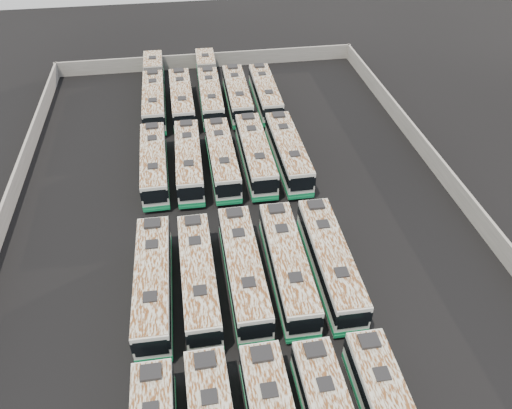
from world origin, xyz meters
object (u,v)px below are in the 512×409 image
Objects in this scene: bus_back_far_right at (265,93)px; bus_midfront_far_left at (153,283)px; bus_midfront_left at (199,278)px; bus_midback_far_left at (154,164)px; bus_midfront_center at (244,270)px; bus_back_center at (209,86)px; bus_back_left at (182,100)px; bus_midback_far_right at (288,152)px; bus_back_far_left at (154,89)px; bus_midback_center at (222,158)px; bus_midfront_right at (287,265)px; bus_midback_left at (189,161)px; bus_back_right at (237,95)px; bus_midfront_far_right at (330,261)px; bus_midback_right at (255,154)px.

bus_midfront_far_left is at bearing -114.10° from bus_back_far_right.
bus_midfront_left is 1.00× the size of bus_midback_far_left.
bus_midfront_center is (3.71, 0.23, 0.05)m from bus_midfront_left.
bus_back_left is at bearing -136.75° from bus_back_center.
bus_midfront_far_left is 31.76m from bus_back_left.
bus_midback_far_right is 0.66× the size of bus_back_far_left.
bus_midfront_right is at bearing -78.10° from bus_midback_center.
bus_midfront_left is at bearing -84.39° from bus_back_far_left.
bus_midback_far_left is at bearing -104.53° from bus_back_left.
bus_back_right is (7.15, 14.56, 0.01)m from bus_midback_left.
bus_back_left is (-11.00, 31.41, -0.04)m from bus_midfront_far_right.
bus_back_left is at bearing -45.15° from bus_back_far_left.
bus_midback_far_right is at bearing -74.97° from bus_back_right.
bus_midback_right is 20.94m from bus_back_far_left.
bus_back_left is at bearing 96.42° from bus_midfront_center.
bus_midback_far_left is 20.51m from bus_back_far_right.
bus_midfront_right is at bearing -1.43° from bus_midfront_center.
bus_midfront_center is 17.29m from bus_midback_left.
bus_back_left is (-11.00, 14.44, -0.02)m from bus_midback_far_right.
bus_back_far_left is 5.06m from bus_back_left.
bus_midback_left is 7.27m from bus_midback_right.
bus_midfront_center is (7.32, 0.26, 0.01)m from bus_midfront_far_left.
bus_midfront_far_right reaches higher than bus_midback_right.
bus_midfront_far_left is 22.52m from bus_midback_far_right.
bus_midback_left is at bearing -126.19° from bus_back_far_right.
bus_midfront_right reaches higher than bus_back_left.
bus_back_center is at bearing 89.48° from bus_midfront_center.
bus_midback_center is (-0.00, 16.86, -0.05)m from bus_midfront_center.
bus_midfront_right is 0.67× the size of bus_back_center.
bus_midfront_center is 1.03× the size of bus_back_far_right.
bus_back_left is 5.15m from bus_back_center.
bus_midback_right is 14.84m from bus_back_far_right.
bus_midfront_center is 34.75m from bus_back_center.
bus_midfront_far_left is at bearing -108.26° from bus_back_right.
bus_midback_left reaches higher than bus_back_center.
bus_midfront_far_left is 17.58m from bus_midback_left.
bus_back_far_right is (14.57, 14.44, 0.01)m from bus_midback_far_left.
bus_back_left is at bearing 89.60° from bus_midfront_left.
bus_midfront_far_left is 14.63m from bus_midfront_far_right.
bus_midfront_far_right is at bearing -77.28° from bus_back_center.
bus_midfront_left is 0.97× the size of bus_midback_right.
bus_midback_center is (-7.31, 16.98, -0.07)m from bus_midfront_far_right.
bus_midback_right is at bearing 2.20° from bus_midback_center.
bus_midfront_left reaches higher than bus_back_far_right.
bus_midfront_center is 1.00× the size of bus_midback_far_right.
bus_midback_far_left is at bearing 123.39° from bus_midfront_right.
bus_midfront_center is 1.02× the size of bus_midback_left.
bus_back_far_right is at bearing 70.43° from bus_midfront_left.
bus_midfront_right is 3.64m from bus_midfront_far_right.
bus_midback_far_left is at bearing -90.13° from bus_back_far_left.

